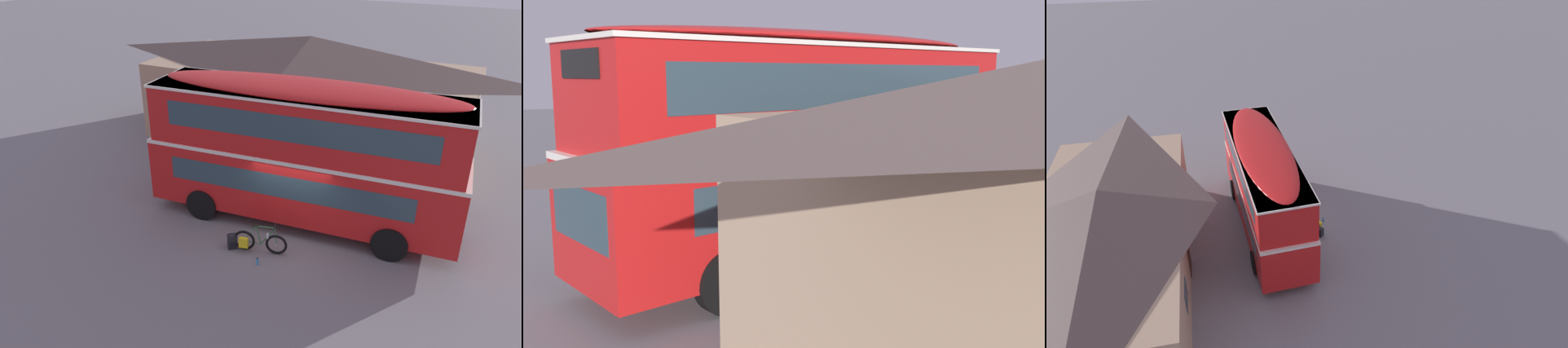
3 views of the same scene
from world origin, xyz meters
TOP-DOWN VIEW (x-y plane):
  - ground_plane at (0.00, 0.00)m, footprint 120.00×120.00m
  - double_decker_bus at (-0.13, 1.06)m, footprint 10.33×3.43m
  - touring_bicycle at (-0.54, -1.29)m, footprint 1.67×0.70m
  - backpack_on_ground at (-1.36, -1.47)m, footprint 0.38×0.38m
  - water_bottle_blue_sports at (-0.26, -1.88)m, footprint 0.08×0.08m

SIDE VIEW (x-z plane):
  - ground_plane at x=0.00m, z-range 0.00..0.00m
  - water_bottle_blue_sports at x=-0.26m, z-range -0.01..0.23m
  - backpack_on_ground at x=-1.36m, z-range 0.01..0.51m
  - touring_bicycle at x=-0.54m, z-range -0.13..0.87m
  - double_decker_bus at x=-0.13m, z-range 0.25..5.04m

